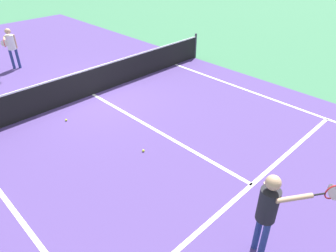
{
  "coord_description": "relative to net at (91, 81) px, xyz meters",
  "views": [
    {
      "loc": [
        -5.01,
        -8.8,
        4.82
      ],
      "look_at": [
        -0.72,
        -4.45,
        1.0
      ],
      "focal_mm": 33.38,
      "sensor_mm": 36.0,
      "label": 1
    }
  ],
  "objects": [
    {
      "name": "ground_plane",
      "position": [
        0.0,
        0.0,
        -0.49
      ],
      "size": [
        60.0,
        60.0,
        0.0
      ],
      "primitive_type": "plane",
      "color": "#38724C"
    },
    {
      "name": "tennis_ball_mid_court",
      "position": [
        -0.92,
        -3.75,
        -0.46
      ],
      "size": [
        0.07,
        0.07,
        0.07
      ],
      "primitive_type": "sphere",
      "color": "#CCE033",
      "rests_on": "ground_plane"
    },
    {
      "name": "line_sideline_right",
      "position": [
        4.11,
        -5.95,
        -0.49
      ],
      "size": [
        0.1,
        11.89,
        0.01
      ],
      "primitive_type": "cube",
      "color": "white",
      "rests_on": "ground_plane"
    },
    {
      "name": "court_surface_inbounds",
      "position": [
        0.0,
        0.0,
        -0.49
      ],
      "size": [
        10.62,
        24.4,
        0.0
      ],
      "primitive_type": "cube",
      "color": "#4C387A",
      "rests_on": "ground_plane"
    },
    {
      "name": "net",
      "position": [
        0.0,
        0.0,
        0.0
      ],
      "size": [
        10.84,
        0.09,
        1.07
      ],
      "color": "#33383D",
      "rests_on": "ground_plane"
    },
    {
      "name": "player_near",
      "position": [
        -1.41,
        -7.43,
        0.61
      ],
      "size": [
        0.98,
        0.95,
        1.76
      ],
      "color": "navy",
      "rests_on": "ground_plane"
    },
    {
      "name": "tennis_ball_near_net",
      "position": [
        -1.56,
        -0.97,
        -0.46
      ],
      "size": [
        0.07,
        0.07,
        0.07
      ],
      "primitive_type": "sphere",
      "color": "#CCE033",
      "rests_on": "ground_plane"
    },
    {
      "name": "line_service_near",
      "position": [
        0.0,
        -6.4,
        -0.49
      ],
      "size": [
        8.22,
        0.1,
        0.01
      ],
      "primitive_type": "cube",
      "color": "white",
      "rests_on": "ground_plane"
    },
    {
      "name": "line_center_service",
      "position": [
        0.0,
        -3.2,
        -0.49
      ],
      "size": [
        0.1,
        6.4,
        0.01
      ],
      "primitive_type": "cube",
      "color": "white",
      "rests_on": "ground_plane"
    },
    {
      "name": "player_far",
      "position": [
        -0.87,
        4.28,
        0.52
      ],
      "size": [
        0.78,
        1.08,
        1.63
      ],
      "color": "navy",
      "rests_on": "ground_plane"
    }
  ]
}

